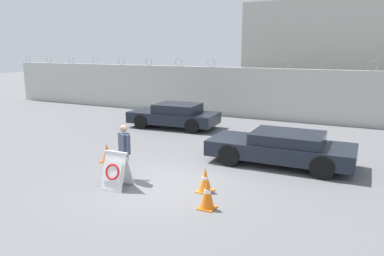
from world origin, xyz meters
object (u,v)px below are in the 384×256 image
traffic_cone_mid (207,194)px  parked_car_front_coupe (175,115)px  security_guard (125,150)px  traffic_cone_far (107,153)px  traffic_cone_near (205,180)px  barricade_sign (116,170)px  parked_car_rear_sedan (282,147)px

traffic_cone_mid → parked_car_front_coupe: (-5.13, 7.92, 0.22)m
security_guard → traffic_cone_far: 2.01m
security_guard → traffic_cone_far: security_guard is taller
traffic_cone_near → barricade_sign: bearing=-160.9°
traffic_cone_near → parked_car_front_coupe: 8.36m
parked_car_front_coupe → parked_car_rear_sedan: parked_car_front_coupe is taller
barricade_sign → security_guard: 0.83m
parked_car_rear_sedan → traffic_cone_near: bearing=68.1°
barricade_sign → traffic_cone_mid: bearing=-4.5°
parked_car_front_coupe → parked_car_rear_sedan: 7.00m
security_guard → parked_car_front_coupe: 7.36m
barricade_sign → parked_car_rear_sedan: 5.50m
traffic_cone_near → parked_car_front_coupe: (-4.65, 6.95, 0.27)m
barricade_sign → security_guard: bearing=104.3°
parked_car_front_coupe → traffic_cone_far: bearing=91.8°
traffic_cone_near → parked_car_rear_sedan: (1.32, 3.29, 0.26)m
traffic_cone_mid → traffic_cone_far: bearing=156.4°
barricade_sign → parked_car_front_coupe: size_ratio=0.24×
security_guard → parked_car_front_coupe: bearing=-40.3°
security_guard → parked_car_front_coupe: size_ratio=0.38×
traffic_cone_mid → traffic_cone_far: 4.99m
barricade_sign → security_guard: size_ratio=0.64×
parked_car_front_coupe → barricade_sign: bearing=103.0°
traffic_cone_near → traffic_cone_mid: bearing=-63.6°
traffic_cone_mid → parked_car_rear_sedan: parked_car_rear_sedan is taller
parked_car_rear_sedan → traffic_cone_far: bearing=22.7°
barricade_sign → traffic_cone_mid: size_ratio=1.36×
security_guard → traffic_cone_near: bearing=-144.7°
barricade_sign → parked_car_rear_sedan: (3.66, 4.10, 0.07)m
parked_car_front_coupe → parked_car_rear_sedan: size_ratio=0.93×
barricade_sign → parked_car_rear_sedan: bearing=47.0°
traffic_cone_mid → parked_car_rear_sedan: bearing=78.8°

